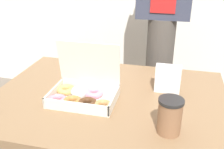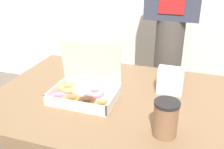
{
  "view_description": "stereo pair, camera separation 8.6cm",
  "coord_description": "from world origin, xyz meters",
  "px_view_note": "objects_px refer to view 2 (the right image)",
  "views": [
    {
      "loc": [
        0.29,
        -1.1,
        1.34
      ],
      "look_at": [
        0.03,
        -0.06,
        0.85
      ],
      "focal_mm": 42.0,
      "sensor_mm": 36.0,
      "label": 1
    },
    {
      "loc": [
        0.37,
        -1.08,
        1.34
      ],
      "look_at": [
        0.03,
        -0.06,
        0.85
      ],
      "focal_mm": 42.0,
      "sensor_mm": 36.0,
      "label": 2
    }
  ],
  "objects_px": {
    "donut_box": "(83,91)",
    "napkin_holder": "(170,81)",
    "person_customer": "(173,4)",
    "coffee_cup": "(166,118)"
  },
  "relations": [
    {
      "from": "coffee_cup",
      "to": "napkin_holder",
      "type": "height_order",
      "value": "coffee_cup"
    },
    {
      "from": "donut_box",
      "to": "coffee_cup",
      "type": "bearing_deg",
      "value": -21.07
    },
    {
      "from": "coffee_cup",
      "to": "person_customer",
      "type": "height_order",
      "value": "person_customer"
    },
    {
      "from": "donut_box",
      "to": "napkin_holder",
      "type": "height_order",
      "value": "donut_box"
    },
    {
      "from": "donut_box",
      "to": "coffee_cup",
      "type": "distance_m",
      "value": 0.45
    },
    {
      "from": "donut_box",
      "to": "person_customer",
      "type": "bearing_deg",
      "value": 68.14
    },
    {
      "from": "donut_box",
      "to": "person_customer",
      "type": "height_order",
      "value": "person_customer"
    },
    {
      "from": "napkin_holder",
      "to": "person_customer",
      "type": "distance_m",
      "value": 0.65
    },
    {
      "from": "coffee_cup",
      "to": "napkin_holder",
      "type": "relative_size",
      "value": 1.06
    },
    {
      "from": "coffee_cup",
      "to": "person_customer",
      "type": "relative_size",
      "value": 0.08
    }
  ]
}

